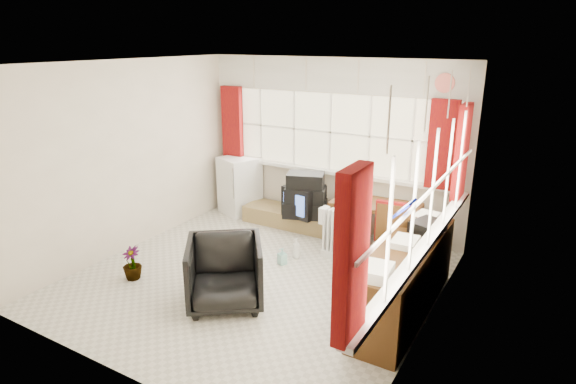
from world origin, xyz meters
name	(u,v)px	position (x,y,z in m)	size (l,w,h in m)	color
ground	(256,279)	(0.00, 0.00, 0.00)	(4.00, 4.00, 0.00)	beige
room_walls	(253,157)	(0.00, 0.00, 1.50)	(4.00, 4.00, 4.00)	beige
window_back	(329,167)	(0.00, 1.94, 0.95)	(3.70, 0.12, 3.60)	#F0E7BE
window_right	(425,239)	(1.94, 0.00, 0.95)	(0.12, 3.70, 3.60)	#F0E7BE
curtains	(363,154)	(0.92, 0.93, 1.46)	(3.83, 3.83, 1.15)	maroon
overhead_cabinets	(373,85)	(0.98, 0.98, 2.25)	(3.98, 3.98, 0.48)	silver
desk	(375,224)	(0.90, 1.53, 0.37)	(1.18, 0.63, 0.70)	#482611
desk_lamp	(369,176)	(0.72, 1.68, 0.96)	(0.16, 0.13, 0.43)	#ECB809
task_chair	(390,245)	(1.43, 0.60, 0.54)	(0.47, 0.50, 1.01)	black
office_chair	(225,273)	(0.03, -0.63, 0.37)	(0.78, 0.80, 0.73)	black
radiator	(339,239)	(0.61, 1.01, 0.27)	(0.46, 0.24, 0.66)	white
credenza	(405,278)	(1.73, 0.20, 0.39)	(0.50, 2.00, 0.85)	#482611
file_tray	(428,226)	(1.80, 0.67, 0.81)	(0.27, 0.35, 0.12)	black
tv_bench	(289,217)	(-0.55, 1.72, 0.12)	(1.40, 0.50, 0.25)	#A08350
crt_tv	(304,201)	(-0.23, 1.61, 0.48)	(0.57, 0.54, 0.45)	black
hifi_stack	(305,196)	(-0.19, 1.59, 0.56)	(0.72, 0.58, 0.65)	black
mini_fridge	(240,185)	(-1.52, 1.80, 0.46)	(0.70, 0.71, 0.92)	white
spray_bottle_a	(296,248)	(0.13, 0.75, 0.14)	(0.10, 0.11, 0.27)	silver
spray_bottle_b	(282,256)	(0.07, 0.50, 0.11)	(0.10, 0.10, 0.21)	#8DD3C6
flower_vase	(132,263)	(-1.27, -0.73, 0.20)	(0.22, 0.22, 0.40)	black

